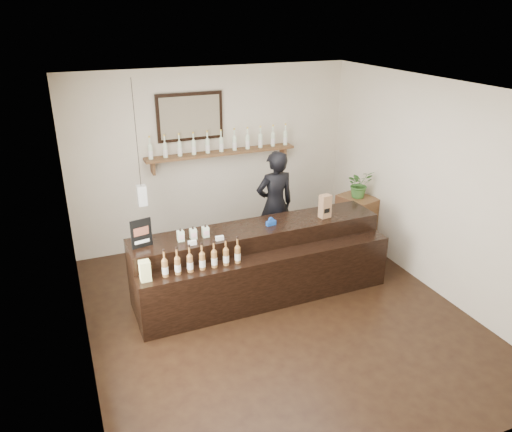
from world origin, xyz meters
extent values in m
plane|color=black|center=(0.00, 0.00, 0.00)|extent=(5.00, 5.00, 0.00)
plane|color=beige|center=(0.00, 2.50, 1.40)|extent=(4.50, 0.00, 4.50)
plane|color=beige|center=(0.00, -2.50, 1.40)|extent=(4.50, 0.00, 4.50)
plane|color=beige|center=(-2.25, 0.00, 1.40)|extent=(0.00, 5.00, 5.00)
plane|color=beige|center=(2.25, 0.00, 1.40)|extent=(0.00, 5.00, 5.00)
plane|color=white|center=(0.00, 0.00, 2.80)|extent=(5.00, 5.00, 0.00)
cube|color=#57301D|center=(0.10, 2.37, 1.50)|extent=(2.40, 0.25, 0.04)
cube|color=#57301D|center=(-0.98, 2.40, 1.38)|extent=(0.04, 0.20, 0.20)
cube|color=#57301D|center=(1.18, 2.40, 1.38)|extent=(0.04, 0.20, 0.20)
cube|color=black|center=(-0.35, 2.47, 2.08)|extent=(1.02, 0.04, 0.72)
cube|color=#43382B|center=(-0.35, 2.44, 2.08)|extent=(0.92, 0.01, 0.62)
cube|color=white|center=(-1.30, 1.60, 1.25)|extent=(0.12, 0.12, 0.28)
cylinder|color=black|center=(-1.30, 1.60, 2.09)|extent=(0.01, 0.01, 1.41)
cylinder|color=#DDF2CA|center=(-1.00, 2.37, 1.62)|extent=(0.07, 0.07, 0.20)
cone|color=#DDF2CA|center=(-1.00, 2.37, 1.75)|extent=(0.07, 0.07, 0.05)
cylinder|color=#DDF2CA|center=(-1.00, 2.37, 1.81)|extent=(0.02, 0.02, 0.07)
cylinder|color=gold|center=(-1.00, 2.37, 1.86)|extent=(0.03, 0.03, 0.02)
cylinder|color=white|center=(-1.00, 2.37, 1.60)|extent=(0.07, 0.07, 0.09)
cylinder|color=#DDF2CA|center=(-0.78, 2.37, 1.62)|extent=(0.07, 0.07, 0.20)
cone|color=#DDF2CA|center=(-0.78, 2.37, 1.75)|extent=(0.07, 0.07, 0.05)
cylinder|color=#DDF2CA|center=(-0.78, 2.37, 1.81)|extent=(0.02, 0.02, 0.07)
cylinder|color=gold|center=(-0.78, 2.37, 1.86)|extent=(0.03, 0.03, 0.02)
cylinder|color=white|center=(-0.78, 2.37, 1.60)|extent=(0.07, 0.07, 0.09)
cylinder|color=#DDF2CA|center=(-0.56, 2.37, 1.62)|extent=(0.07, 0.07, 0.20)
cone|color=#DDF2CA|center=(-0.56, 2.37, 1.75)|extent=(0.07, 0.07, 0.05)
cylinder|color=#DDF2CA|center=(-0.56, 2.37, 1.81)|extent=(0.02, 0.02, 0.07)
cylinder|color=gold|center=(-0.56, 2.37, 1.86)|extent=(0.03, 0.03, 0.02)
cylinder|color=white|center=(-0.56, 2.37, 1.60)|extent=(0.07, 0.07, 0.09)
cylinder|color=#DDF2CA|center=(-0.34, 2.37, 1.62)|extent=(0.07, 0.07, 0.20)
cone|color=#DDF2CA|center=(-0.34, 2.37, 1.75)|extent=(0.07, 0.07, 0.05)
cylinder|color=#DDF2CA|center=(-0.34, 2.37, 1.81)|extent=(0.02, 0.02, 0.07)
cylinder|color=gold|center=(-0.34, 2.37, 1.86)|extent=(0.03, 0.03, 0.02)
cylinder|color=white|center=(-0.34, 2.37, 1.60)|extent=(0.07, 0.07, 0.09)
cylinder|color=#DDF2CA|center=(-0.12, 2.37, 1.62)|extent=(0.07, 0.07, 0.20)
cone|color=#DDF2CA|center=(-0.12, 2.37, 1.75)|extent=(0.07, 0.07, 0.05)
cylinder|color=#DDF2CA|center=(-0.12, 2.37, 1.81)|extent=(0.02, 0.02, 0.07)
cylinder|color=gold|center=(-0.12, 2.37, 1.86)|extent=(0.03, 0.03, 0.02)
cylinder|color=white|center=(-0.12, 2.37, 1.60)|extent=(0.07, 0.07, 0.09)
cylinder|color=#DDF2CA|center=(0.10, 2.37, 1.62)|extent=(0.07, 0.07, 0.20)
cone|color=#DDF2CA|center=(0.10, 2.37, 1.75)|extent=(0.07, 0.07, 0.05)
cylinder|color=#DDF2CA|center=(0.10, 2.37, 1.81)|extent=(0.02, 0.02, 0.07)
cylinder|color=gold|center=(0.10, 2.37, 1.86)|extent=(0.03, 0.03, 0.02)
cylinder|color=white|center=(0.10, 2.37, 1.60)|extent=(0.07, 0.07, 0.09)
cylinder|color=#DDF2CA|center=(0.32, 2.37, 1.62)|extent=(0.07, 0.07, 0.20)
cone|color=#DDF2CA|center=(0.32, 2.37, 1.75)|extent=(0.07, 0.07, 0.05)
cylinder|color=#DDF2CA|center=(0.32, 2.37, 1.81)|extent=(0.02, 0.02, 0.07)
cylinder|color=gold|center=(0.32, 2.37, 1.86)|extent=(0.03, 0.03, 0.02)
cylinder|color=white|center=(0.32, 2.37, 1.60)|extent=(0.07, 0.07, 0.09)
cylinder|color=#DDF2CA|center=(0.54, 2.37, 1.62)|extent=(0.07, 0.07, 0.20)
cone|color=#DDF2CA|center=(0.54, 2.37, 1.75)|extent=(0.07, 0.07, 0.05)
cylinder|color=#DDF2CA|center=(0.54, 2.37, 1.81)|extent=(0.02, 0.02, 0.07)
cylinder|color=gold|center=(0.54, 2.37, 1.86)|extent=(0.03, 0.03, 0.02)
cylinder|color=white|center=(0.54, 2.37, 1.60)|extent=(0.07, 0.07, 0.09)
cylinder|color=#DDF2CA|center=(0.76, 2.37, 1.62)|extent=(0.07, 0.07, 0.20)
cone|color=#DDF2CA|center=(0.76, 2.37, 1.75)|extent=(0.07, 0.07, 0.05)
cylinder|color=#DDF2CA|center=(0.76, 2.37, 1.81)|extent=(0.02, 0.02, 0.07)
cylinder|color=gold|center=(0.76, 2.37, 1.86)|extent=(0.03, 0.03, 0.02)
cylinder|color=white|center=(0.76, 2.37, 1.60)|extent=(0.07, 0.07, 0.09)
cylinder|color=#DDF2CA|center=(0.98, 2.37, 1.62)|extent=(0.07, 0.07, 0.20)
cone|color=#DDF2CA|center=(0.98, 2.37, 1.75)|extent=(0.07, 0.07, 0.05)
cylinder|color=#DDF2CA|center=(0.98, 2.37, 1.81)|extent=(0.02, 0.02, 0.07)
cylinder|color=gold|center=(0.98, 2.37, 1.86)|extent=(0.03, 0.03, 0.02)
cylinder|color=white|center=(0.98, 2.37, 1.60)|extent=(0.07, 0.07, 0.09)
cylinder|color=#DDF2CA|center=(1.20, 2.37, 1.62)|extent=(0.07, 0.07, 0.20)
cone|color=#DDF2CA|center=(1.20, 2.37, 1.75)|extent=(0.07, 0.07, 0.05)
cylinder|color=#DDF2CA|center=(1.20, 2.37, 1.81)|extent=(0.02, 0.02, 0.07)
cylinder|color=gold|center=(1.20, 2.37, 1.86)|extent=(0.03, 0.03, 0.02)
cylinder|color=white|center=(1.20, 2.37, 1.60)|extent=(0.07, 0.07, 0.09)
cube|color=black|center=(0.02, 0.70, 0.47)|extent=(3.38, 0.65, 0.94)
cube|color=black|center=(0.02, 0.25, 0.36)|extent=(3.38, 0.35, 0.71)
cube|color=white|center=(-0.92, 0.48, 0.97)|extent=(0.10, 0.04, 0.05)
cube|color=white|center=(-0.58, 0.48, 0.97)|extent=(0.10, 0.04, 0.05)
cube|color=#E2E48B|center=(-1.55, 0.25, 0.77)|extent=(0.12, 0.12, 0.12)
cube|color=#E2E48B|center=(-1.55, 0.25, 0.89)|extent=(0.12, 0.12, 0.12)
cube|color=#DDF2CA|center=(-1.02, 0.65, 1.01)|extent=(0.08, 0.08, 0.13)
cube|color=#F9C2C3|center=(-1.02, 0.61, 1.01)|extent=(0.07, 0.00, 0.06)
cylinder|color=black|center=(-1.02, 0.65, 1.09)|extent=(0.02, 0.02, 0.03)
cube|color=#DDF2CA|center=(-0.86, 0.65, 1.01)|extent=(0.08, 0.08, 0.13)
cube|color=#F9C2C3|center=(-0.86, 0.61, 1.01)|extent=(0.07, 0.00, 0.06)
cylinder|color=black|center=(-0.86, 0.65, 1.09)|extent=(0.02, 0.02, 0.03)
cube|color=#DDF2CA|center=(-0.70, 0.65, 1.01)|extent=(0.08, 0.08, 0.13)
cube|color=#F9C2C3|center=(-0.70, 0.61, 1.01)|extent=(0.07, 0.00, 0.06)
cylinder|color=black|center=(-0.70, 0.65, 1.09)|extent=(0.02, 0.02, 0.03)
cylinder|color=olive|center=(-1.32, 0.25, 0.82)|extent=(0.07, 0.07, 0.20)
cone|color=olive|center=(-1.32, 0.25, 0.94)|extent=(0.07, 0.07, 0.05)
cylinder|color=olive|center=(-1.32, 0.25, 1.00)|extent=(0.02, 0.02, 0.07)
cylinder|color=black|center=(-1.32, 0.25, 1.05)|extent=(0.03, 0.03, 0.02)
cylinder|color=white|center=(-1.32, 0.25, 0.80)|extent=(0.07, 0.07, 0.09)
cylinder|color=olive|center=(-1.17, 0.25, 0.82)|extent=(0.07, 0.07, 0.20)
cone|color=olive|center=(-1.17, 0.25, 0.94)|extent=(0.07, 0.07, 0.05)
cylinder|color=olive|center=(-1.17, 0.25, 1.00)|extent=(0.02, 0.02, 0.07)
cylinder|color=black|center=(-1.17, 0.25, 1.05)|extent=(0.03, 0.03, 0.02)
cylinder|color=white|center=(-1.17, 0.25, 0.80)|extent=(0.07, 0.07, 0.09)
cylinder|color=olive|center=(-1.02, 0.25, 0.82)|extent=(0.07, 0.07, 0.20)
cone|color=olive|center=(-1.02, 0.25, 0.94)|extent=(0.07, 0.07, 0.05)
cylinder|color=olive|center=(-1.02, 0.25, 1.00)|extent=(0.02, 0.02, 0.07)
cylinder|color=black|center=(-1.02, 0.25, 1.05)|extent=(0.03, 0.03, 0.02)
cylinder|color=white|center=(-1.02, 0.25, 0.80)|extent=(0.07, 0.07, 0.09)
cylinder|color=olive|center=(-0.87, 0.25, 0.82)|extent=(0.07, 0.07, 0.20)
cone|color=olive|center=(-0.87, 0.25, 0.94)|extent=(0.07, 0.07, 0.05)
cylinder|color=olive|center=(-0.87, 0.25, 1.00)|extent=(0.02, 0.02, 0.07)
cylinder|color=black|center=(-0.87, 0.25, 1.05)|extent=(0.03, 0.03, 0.02)
cylinder|color=white|center=(-0.87, 0.25, 0.80)|extent=(0.07, 0.07, 0.09)
cylinder|color=olive|center=(-0.72, 0.25, 0.82)|extent=(0.07, 0.07, 0.20)
cone|color=olive|center=(-0.72, 0.25, 0.94)|extent=(0.07, 0.07, 0.05)
cylinder|color=olive|center=(-0.72, 0.25, 1.00)|extent=(0.02, 0.02, 0.07)
cylinder|color=black|center=(-0.72, 0.25, 1.05)|extent=(0.03, 0.03, 0.02)
cylinder|color=white|center=(-0.72, 0.25, 0.80)|extent=(0.07, 0.07, 0.09)
cylinder|color=olive|center=(-0.58, 0.25, 0.82)|extent=(0.07, 0.07, 0.20)
cone|color=olive|center=(-0.58, 0.25, 0.94)|extent=(0.07, 0.07, 0.05)
cylinder|color=olive|center=(-0.58, 0.25, 1.00)|extent=(0.02, 0.02, 0.07)
cylinder|color=black|center=(-0.58, 0.25, 1.05)|extent=(0.03, 0.03, 0.02)
cylinder|color=white|center=(-0.58, 0.25, 0.80)|extent=(0.07, 0.07, 0.09)
cylinder|color=olive|center=(-0.43, 0.25, 0.82)|extent=(0.07, 0.07, 0.20)
cone|color=olive|center=(-0.43, 0.25, 0.94)|extent=(0.07, 0.07, 0.05)
cylinder|color=olive|center=(-0.43, 0.25, 1.00)|extent=(0.02, 0.02, 0.07)
cylinder|color=black|center=(-0.43, 0.25, 1.05)|extent=(0.03, 0.03, 0.02)
cylinder|color=white|center=(-0.43, 0.25, 0.80)|extent=(0.07, 0.07, 0.09)
cube|color=black|center=(-1.49, 0.65, 1.12)|extent=(0.26, 0.07, 0.36)
cube|color=brown|center=(-1.49, 0.64, 1.15)|extent=(0.18, 0.04, 0.10)
cube|color=white|center=(-1.49, 0.64, 1.02)|extent=(0.18, 0.04, 0.04)
cube|color=olive|center=(0.99, 0.63, 1.10)|extent=(0.16, 0.13, 0.32)
cube|color=black|center=(0.99, 0.57, 1.06)|extent=(0.09, 0.01, 0.06)
cube|color=#16449F|center=(0.20, 0.66, 0.97)|extent=(0.14, 0.07, 0.06)
cylinder|color=#16449F|center=(0.20, 0.66, 1.02)|extent=(0.08, 0.04, 0.07)
cube|color=#57301D|center=(2.00, 1.34, 0.42)|extent=(0.57, 0.68, 0.85)
imported|color=#396C2B|center=(2.00, 1.34, 1.06)|extent=(0.40, 0.35, 0.44)
imported|color=black|center=(0.66, 1.55, 0.95)|extent=(0.71, 0.48, 1.90)
camera|label=1|loc=(-2.27, -4.83, 3.59)|focal=35.00mm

